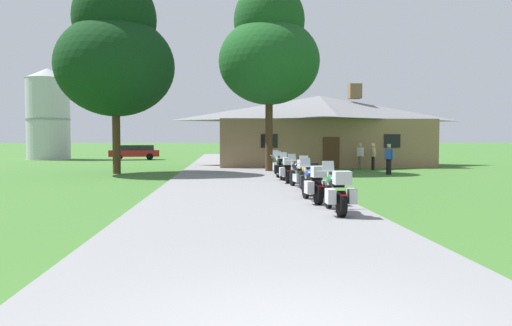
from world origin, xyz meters
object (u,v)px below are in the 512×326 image
at_px(motorcycle_orange_third_in_row, 309,178).
at_px(tree_by_lodge_front, 269,50).
at_px(motorcycle_green_fifth_in_row, 287,170).
at_px(motorcycle_green_sixth_in_row, 281,168).
at_px(motorcycle_green_farthest_in_row, 279,165).
at_px(parked_red_suv_far_left, 135,152).
at_px(motorcycle_blue_second_in_row, 314,184).
at_px(motorcycle_green_nearest_to_camera, 337,192).
at_px(tree_left_near, 115,52).
at_px(bystander_tan_shirt_beside_signpost, 373,155).
at_px(bystander_blue_shirt_by_tree, 389,157).
at_px(bystander_white_shirt_near_lodge, 360,155).
at_px(motorcycle_black_fourth_in_row, 299,174).
at_px(metal_silo_distant, 48,114).

distance_m(motorcycle_orange_third_in_row, tree_by_lodge_front, 14.00).
relative_size(motorcycle_green_fifth_in_row, tree_by_lodge_front, 0.19).
bearing_deg(motorcycle_green_sixth_in_row, tree_by_lodge_front, 87.99).
distance_m(motorcycle_green_fifth_in_row, tree_by_lodge_front, 10.20).
relative_size(motorcycle_green_farthest_in_row, parked_red_suv_far_left, 0.43).
bearing_deg(tree_by_lodge_front, motorcycle_blue_second_in_row, -89.94).
relative_size(motorcycle_orange_third_in_row, tree_by_lodge_front, 0.19).
bearing_deg(motorcycle_green_nearest_to_camera, tree_left_near, 119.31).
bearing_deg(motorcycle_green_sixth_in_row, motorcycle_green_nearest_to_camera, -91.19).
height_order(motorcycle_blue_second_in_row, motorcycle_orange_third_in_row, same).
bearing_deg(motorcycle_green_nearest_to_camera, bystander_tan_shirt_beside_signpost, 69.72).
distance_m(bystander_blue_shirt_by_tree, tree_left_near, 16.32).
relative_size(bystander_tan_shirt_beside_signpost, tree_by_lodge_front, 0.15).
bearing_deg(bystander_blue_shirt_by_tree, motorcycle_blue_second_in_row, -62.64).
relative_size(bystander_white_shirt_near_lodge, tree_by_lodge_front, 0.15).
relative_size(motorcycle_green_farthest_in_row, bystander_tan_shirt_beside_signpost, 1.24).
xyz_separation_m(motorcycle_green_sixth_in_row, parked_red_suv_far_left, (-11.12, 23.59, 0.17)).
bearing_deg(motorcycle_green_farthest_in_row, motorcycle_green_sixth_in_row, -97.66).
bearing_deg(motorcycle_green_fifth_in_row, bystander_blue_shirt_by_tree, 37.77).
distance_m(motorcycle_blue_second_in_row, tree_left_near, 17.25).
relative_size(motorcycle_black_fourth_in_row, tree_left_near, 0.19).
distance_m(bystander_tan_shirt_beside_signpost, tree_left_near, 16.72).
bearing_deg(motorcycle_green_sixth_in_row, motorcycle_green_fifth_in_row, -90.52).
height_order(motorcycle_black_fourth_in_row, tree_left_near, tree_left_near).
bearing_deg(metal_silo_distant, motorcycle_green_sixth_in_row, -52.02).
relative_size(bystander_white_shirt_near_lodge, bystander_blue_shirt_by_tree, 1.00).
bearing_deg(motorcycle_green_fifth_in_row, motorcycle_blue_second_in_row, -91.37).
bearing_deg(bystander_white_shirt_near_lodge, motorcycle_green_sixth_in_row, -69.92).
relative_size(motorcycle_blue_second_in_row, tree_by_lodge_front, 0.19).
xyz_separation_m(motorcycle_green_nearest_to_camera, parked_red_suv_far_left, (-11.30, 34.34, 0.17)).
bearing_deg(motorcycle_green_farthest_in_row, motorcycle_orange_third_in_row, -93.15).
bearing_deg(motorcycle_green_sixth_in_row, metal_silo_distant, 125.84).
bearing_deg(tree_by_lodge_front, motorcycle_black_fourth_in_row, -88.70).
bearing_deg(motorcycle_black_fourth_in_row, motorcycle_green_nearest_to_camera, -98.55).
distance_m(bystander_white_shirt_near_lodge, bystander_tan_shirt_beside_signpost, 1.04).
bearing_deg(motorcycle_green_farthest_in_row, tree_by_lodge_front, 89.55).
distance_m(motorcycle_black_fourth_in_row, bystander_tan_shirt_beside_signpost, 13.16).
distance_m(motorcycle_green_farthest_in_row, tree_by_lodge_front, 7.54).
height_order(motorcycle_green_nearest_to_camera, motorcycle_orange_third_in_row, same).
height_order(motorcycle_green_nearest_to_camera, tree_by_lodge_front, tree_by_lodge_front).
distance_m(motorcycle_green_fifth_in_row, metal_silo_distant, 33.54).
bearing_deg(motorcycle_orange_third_in_row, motorcycle_green_fifth_in_row, 92.17).
bearing_deg(motorcycle_orange_third_in_row, motorcycle_black_fourth_in_row, 90.21).
height_order(motorcycle_orange_third_in_row, metal_silo_distant, metal_silo_distant).
distance_m(motorcycle_green_nearest_to_camera, bystander_tan_shirt_beside_signpost, 19.17).
height_order(motorcycle_green_sixth_in_row, tree_by_lodge_front, tree_by_lodge_front).
height_order(metal_silo_distant, parked_red_suv_far_left, metal_silo_distant).
bearing_deg(motorcycle_blue_second_in_row, motorcycle_green_fifth_in_row, 84.64).
bearing_deg(tree_left_near, motorcycle_blue_second_in_row, -57.04).
bearing_deg(motorcycle_orange_third_in_row, bystander_tan_shirt_beside_signpost, 64.44).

